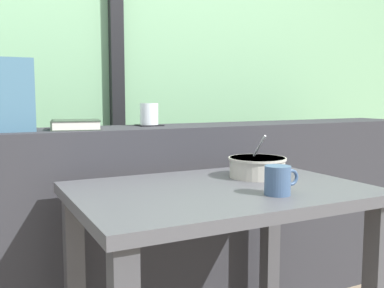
# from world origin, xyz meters

# --- Properties ---
(outdoor_backdrop) EXTENTS (4.80, 0.08, 2.80)m
(outdoor_backdrop) POSITION_xyz_m (0.00, 1.18, 1.40)
(outdoor_backdrop) COLOR #7AAD7F
(outdoor_backdrop) RESTS_ON ground
(window_divider_post) EXTENTS (0.07, 0.05, 2.60)m
(window_divider_post) POSITION_xyz_m (0.04, 1.11, 1.30)
(window_divider_post) COLOR black
(window_divider_post) RESTS_ON ground
(dark_console_ledge) EXTENTS (2.80, 0.30, 0.85)m
(dark_console_ledge) POSITION_xyz_m (0.00, 0.55, 0.42)
(dark_console_ledge) COLOR #2D2D33
(dark_console_ledge) RESTS_ON ground
(breakfast_table) EXTENTS (0.91, 0.64, 0.69)m
(breakfast_table) POSITION_xyz_m (0.03, 0.02, 0.56)
(breakfast_table) COLOR #414145
(breakfast_table) RESTS_ON ground
(coaster_square) EXTENTS (0.10, 0.10, 0.00)m
(coaster_square) POSITION_xyz_m (0.02, 0.60, 0.85)
(coaster_square) COLOR black
(coaster_square) RESTS_ON dark_console_ledge
(juice_glass) EXTENTS (0.08, 0.08, 0.09)m
(juice_glass) POSITION_xyz_m (0.02, 0.60, 0.89)
(juice_glass) COLOR white
(juice_glass) RESTS_ON coaster_square
(closed_book) EXTENTS (0.21, 0.19, 0.04)m
(closed_book) POSITION_xyz_m (-0.30, 0.54, 0.87)
(closed_book) COLOR #334233
(closed_book) RESTS_ON dark_console_ledge
(soup_bowl) EXTENTS (0.20, 0.20, 0.15)m
(soup_bowl) POSITION_xyz_m (0.24, 0.10, 0.72)
(soup_bowl) COLOR #BCB7A8
(soup_bowl) RESTS_ON breakfast_table
(ceramic_mug) EXTENTS (0.11, 0.08, 0.08)m
(ceramic_mug) POSITION_xyz_m (0.13, -0.16, 0.73)
(ceramic_mug) COLOR #3D567A
(ceramic_mug) RESTS_ON breakfast_table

